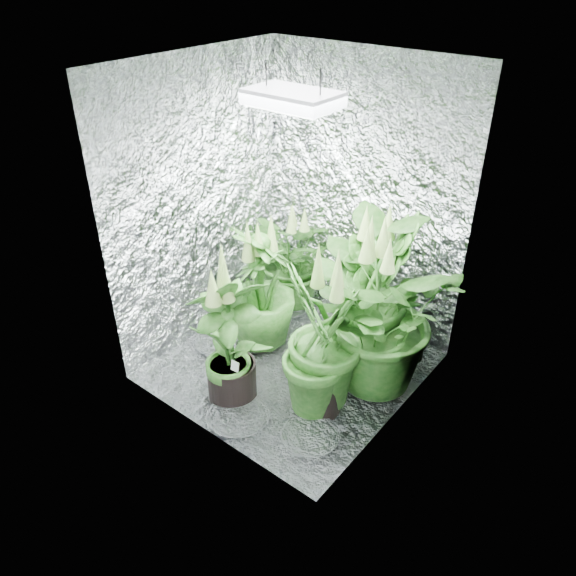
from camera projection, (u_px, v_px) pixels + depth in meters
The scene contains 13 objects.
ground at pixel (291, 366), 3.94m from camera, with size 1.60×1.60×0.00m, color white.
walls at pixel (292, 238), 3.41m from camera, with size 1.62×1.62×2.00m.
ceiling at pixel (293, 64), 2.88m from camera, with size 1.60×1.60×0.01m, color white.
grow_lamp at pixel (292, 99), 2.97m from camera, with size 0.50×0.30×0.22m.
plant_a at pixel (294, 259), 4.40m from camera, with size 0.88×0.88×0.88m.
plant_b at pixel (366, 292), 4.07m from camera, with size 0.55×0.55×0.83m.
plant_c at pixel (377, 294), 3.73m from camera, with size 0.62×0.62×1.18m.
plant_d at pixel (261, 290), 3.94m from camera, with size 0.65×0.65×1.00m.
plant_e at pixel (373, 314), 3.49m from camera, with size 1.03×1.03×1.17m.
plant_f at pixel (229, 340), 3.42m from camera, with size 0.68×0.68×1.04m.
plant_g at pixel (322, 343), 3.31m from camera, with size 0.71×0.71×1.12m.
circulation_fan at pixel (409, 337), 3.94m from camera, with size 0.20×0.33×0.39m.
plant_label at pixel (235, 368), 3.45m from camera, with size 0.06×0.01×0.09m, color white.
Camera 1 is at (1.89, -2.41, 2.54)m, focal length 35.00 mm.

